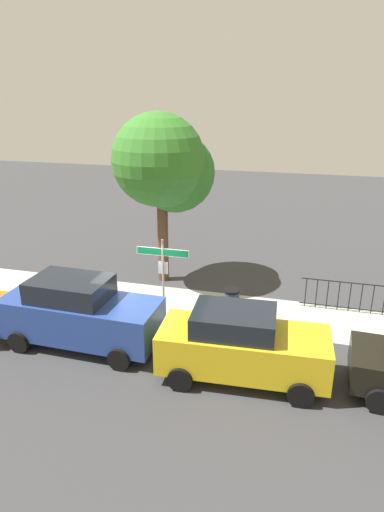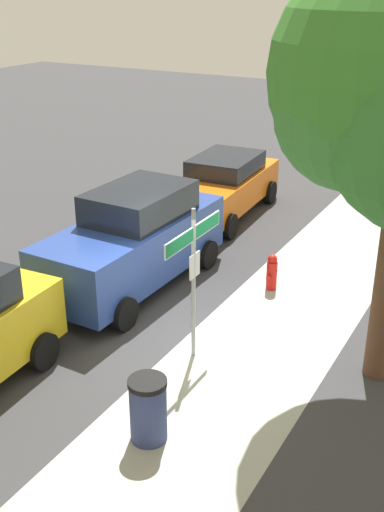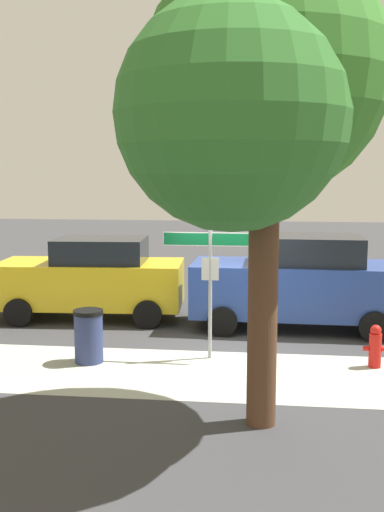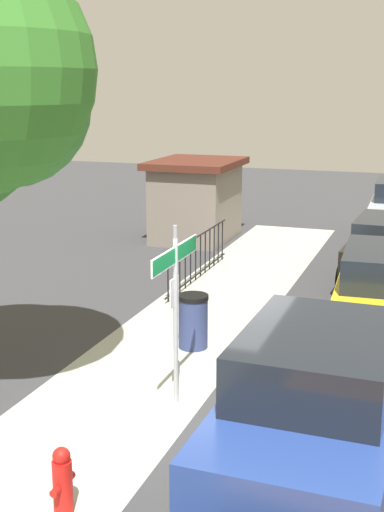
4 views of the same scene
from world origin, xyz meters
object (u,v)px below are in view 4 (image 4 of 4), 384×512
object	(u,v)px
street_sign	(175,282)
car_blue	(319,414)
trash_bin	(193,321)
fire_hydrant	(63,481)
utility_shed	(196,199)

from	to	relation	value
street_sign	car_blue	bearing A→B (deg)	-126.74
street_sign	car_blue	world-z (taller)	street_sign
street_sign	trash_bin	size ratio (longest dim) A/B	2.73
street_sign	trash_bin	xyz separation A→B (m)	(2.19, 0.50, -1.36)
car_blue	fire_hydrant	bearing A→B (deg)	116.51
street_sign	fire_hydrant	bearing A→B (deg)	176.19
street_sign	fire_hydrant	xyz separation A→B (m)	(-2.99, 0.20, -1.47)
car_blue	fire_hydrant	distance (m)	2.92
car_blue	trash_bin	xyz separation A→B (m)	(3.97, 2.87, -0.54)
trash_bin	fire_hydrant	bearing A→B (deg)	-176.69
car_blue	utility_shed	distance (m)	13.78
car_blue	fire_hydrant	world-z (taller)	car_blue
utility_shed	fire_hydrant	size ratio (longest dim) A/B	3.97
street_sign	car_blue	xyz separation A→B (m)	(-1.77, -2.37, -0.82)
fire_hydrant	trash_bin	world-z (taller)	trash_bin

